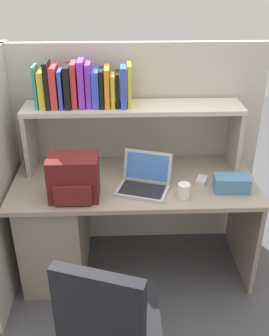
# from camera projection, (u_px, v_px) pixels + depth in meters

# --- Properties ---
(ground_plane) EXTENTS (8.00, 8.00, 0.00)m
(ground_plane) POSITION_uv_depth(u_px,v_px,m) (134.00, 265.00, 2.93)
(ground_plane) COLOR #4C4C51
(desk) EXTENTS (1.60, 0.70, 0.73)m
(desk) POSITION_uv_depth(u_px,v_px,m) (79.00, 222.00, 2.73)
(desk) COLOR gray
(desk) RESTS_ON ground_plane
(cubicle_partition_rear) EXTENTS (1.84, 0.05, 1.55)m
(cubicle_partition_rear) POSITION_uv_depth(u_px,v_px,m) (132.00, 150.00, 2.90)
(cubicle_partition_rear) COLOR #B2ADA0
(cubicle_partition_rear) RESTS_ON ground_plane
(cubicle_partition_left) EXTENTS (0.05, 1.06, 1.55)m
(cubicle_partition_left) POSITION_uv_depth(u_px,v_px,m) (1.00, 181.00, 2.50)
(cubicle_partition_left) COLOR #B2ADA0
(cubicle_partition_left) RESTS_ON ground_plane
(overhead_hutch) EXTENTS (1.44, 0.28, 0.45)m
(overhead_hutch) POSITION_uv_depth(u_px,v_px,m) (133.00, 120.00, 2.60)
(overhead_hutch) COLOR #B3A99C
(overhead_hutch) RESTS_ON desk
(reference_books_on_shelf) EXTENTS (0.61, 0.18, 0.30)m
(reference_books_on_shelf) POSITION_uv_depth(u_px,v_px,m) (83.00, 86.00, 2.48)
(reference_books_on_shelf) COLOR teal
(reference_books_on_shelf) RESTS_ON overhead_hutch
(laptop) EXTENTS (0.38, 0.34, 0.22)m
(laptop) POSITION_uv_depth(u_px,v_px,m) (144.00, 181.00, 2.48)
(laptop) COLOR #B7BABF
(laptop) RESTS_ON desk
(backpack) EXTENTS (0.30, 0.23, 0.27)m
(backpack) POSITION_uv_depth(u_px,v_px,m) (74.00, 178.00, 2.35)
(backpack) COLOR #591919
(backpack) RESTS_ON desk
(computer_mouse) EXTENTS (0.10, 0.12, 0.03)m
(computer_mouse) POSITION_uv_depth(u_px,v_px,m) (202.00, 180.00, 2.56)
(computer_mouse) COLOR silver
(computer_mouse) RESTS_ON desk
(paper_cup) EXTENTS (0.08, 0.08, 0.09)m
(paper_cup) POSITION_uv_depth(u_px,v_px,m) (184.00, 191.00, 2.39)
(paper_cup) COLOR white
(paper_cup) RESTS_ON desk
(tissue_box) EXTENTS (0.23, 0.13, 0.10)m
(tissue_box) POSITION_uv_depth(u_px,v_px,m) (232.00, 183.00, 2.46)
(tissue_box) COLOR teal
(tissue_box) RESTS_ON desk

